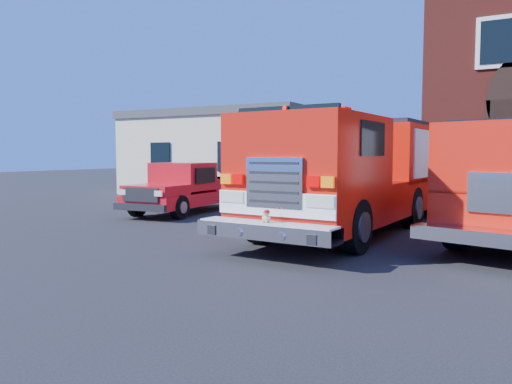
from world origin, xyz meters
The scene contains 4 objects.
ground centered at (0.00, 0.00, 0.00)m, with size 100.00×100.00×0.00m, color black.
side_building centered at (-9.00, 13.00, 2.20)m, with size 10.20×8.20×4.35m.
fire_engine centered at (0.98, 3.09, 1.62)m, with size 3.42×10.31×3.13m.
pickup_truck centered at (-5.75, 4.10, 0.85)m, with size 2.28×5.62×1.81m.
Camera 1 is at (5.12, -10.54, 2.11)m, focal length 35.00 mm.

